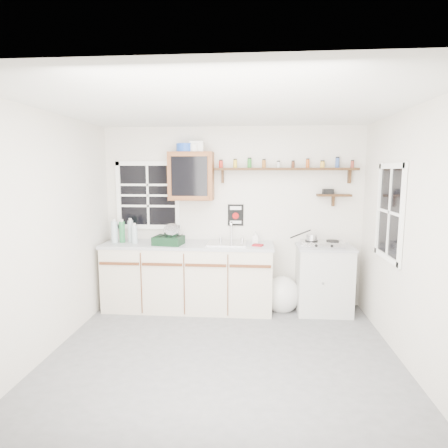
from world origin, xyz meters
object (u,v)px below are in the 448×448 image
Objects in this scene: main_cabinet at (188,276)px; dish_rack at (170,238)px; hotplate at (322,243)px; spice_shelf at (285,169)px; right_cabinet at (324,279)px; upper_cabinet at (191,176)px.

dish_rack is at bearing -157.30° from main_cabinet.
hotplate reaches higher than main_cabinet.
main_cabinet is at bearing -170.73° from spice_shelf.
spice_shelf is at bearing 160.48° from right_cabinet.
spice_shelf is 3.40× the size of hotplate.
spice_shelf is (1.31, 0.21, 1.47)m from main_cabinet.
dish_rack is 2.02m from hotplate.
dish_rack is at bearing -168.63° from spice_shelf.
upper_cabinet is 1.16× the size of hotplate.
dish_rack is 0.74× the size of hotplate.
right_cabinet is at bearing 27.78° from hotplate.
hotplate is (-0.04, -0.02, 0.49)m from right_cabinet.
upper_cabinet is at bearing -176.88° from spice_shelf.
upper_cabinet is 1.28m from spice_shelf.
main_cabinet is at bearing 31.70° from dish_rack.
hotplate is (0.49, -0.21, -0.98)m from spice_shelf.
main_cabinet is 0.60m from dish_rack.
hotplate is (1.76, -0.14, -0.88)m from upper_cabinet.
right_cabinet is 1.40× the size of upper_cabinet.
upper_cabinet reaches higher than spice_shelf.
main_cabinet is 1.84m from right_cabinet.
upper_cabinet is 1.97m from hotplate.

